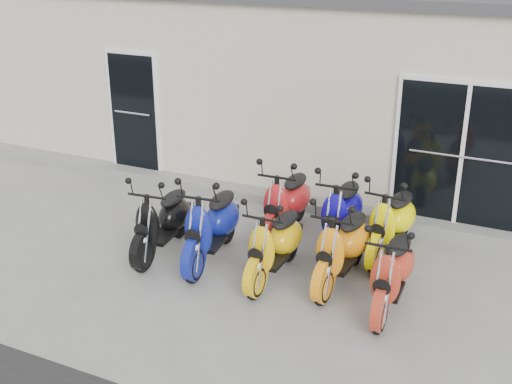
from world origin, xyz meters
TOP-DOWN VIEW (x-y plane):
  - ground at (0.00, 0.00)m, footprint 80.00×80.00m
  - building at (0.00, 5.20)m, footprint 14.00×6.00m
  - front_step at (0.00, 2.02)m, footprint 14.00×0.40m
  - door_left at (-3.20, 2.17)m, footprint 1.07×0.08m
  - door_right at (2.60, 2.17)m, footprint 2.02×0.08m
  - scooter_front_black at (-1.00, -0.36)m, footprint 0.79×1.76m
  - scooter_front_blue at (-0.26, -0.27)m, footprint 0.88×1.90m
  - scooter_front_orange_a at (0.71, -0.35)m, footprint 0.61×1.68m
  - scooter_front_orange_b at (1.54, -0.10)m, footprint 0.72×1.77m
  - scooter_front_red at (2.27, -0.43)m, footprint 0.67×1.69m
  - scooter_back_red at (0.35, 0.90)m, footprint 0.73×1.82m
  - scooter_back_blue at (1.21, 0.90)m, footprint 0.79×1.84m
  - scooter_back_yellow at (1.92, 0.93)m, footprint 0.76×1.78m

SIDE VIEW (x-z plane):
  - ground at x=0.00m, z-range 0.00..0.00m
  - front_step at x=0.00m, z-range 0.00..0.15m
  - scooter_front_red at x=2.27m, z-range 0.00..1.23m
  - scooter_front_orange_a at x=0.71m, z-range 0.00..1.24m
  - scooter_front_black at x=-1.00m, z-range 0.00..1.26m
  - scooter_back_yellow at x=1.92m, z-range 0.00..1.28m
  - scooter_front_orange_b at x=1.54m, z-range 0.00..1.29m
  - scooter_back_red at x=0.35m, z-range 0.00..1.33m
  - scooter_back_blue at x=1.21m, z-range 0.00..1.33m
  - scooter_front_blue at x=-0.26m, z-range 0.00..1.35m
  - door_left at x=-3.20m, z-range 0.15..2.37m
  - door_right at x=2.60m, z-range 0.15..2.37m
  - building at x=0.00m, z-range 0.00..3.20m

